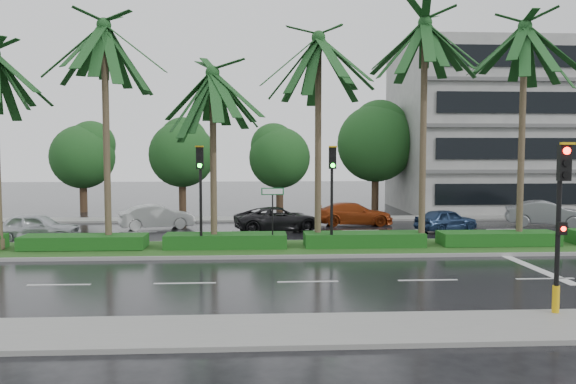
{
  "coord_description": "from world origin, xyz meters",
  "views": [
    {
      "loc": [
        -1.66,
        -23.06,
        4.22
      ],
      "look_at": [
        -0.29,
        1.5,
        2.5
      ],
      "focal_mm": 35.0,
      "sensor_mm": 36.0,
      "label": 1
    }
  ],
  "objects": [
    {
      "name": "signal_median_left",
      "position": [
        -4.0,
        0.3,
        3.0
      ],
      "size": [
        0.34,
        0.42,
        4.36
      ],
      "color": "black",
      "rests_on": "median"
    },
    {
      "name": "median",
      "position": [
        0.0,
        1.0,
        0.08
      ],
      "size": [
        36.0,
        4.0,
        0.15
      ],
      "color": "gray",
      "rests_on": "ground"
    },
    {
      "name": "signal_median_right",
      "position": [
        1.5,
        0.3,
        3.0
      ],
      "size": [
        0.34,
        0.42,
        4.36
      ],
      "color": "black",
      "rests_on": "median"
    },
    {
      "name": "car_red",
      "position": [
        4.0,
        9.27,
        0.65
      ],
      "size": [
        2.0,
        4.57,
        1.31
      ],
      "primitive_type": "imported",
      "rotation": [
        0.0,
        0.0,
        1.53
      ],
      "color": "#92330F",
      "rests_on": "ground"
    },
    {
      "name": "building",
      "position": [
        17.0,
        18.0,
        6.0
      ],
      "size": [
        16.0,
        10.0,
        12.0
      ],
      "primitive_type": "cube",
      "color": "gray",
      "rests_on": "ground"
    },
    {
      "name": "street_sign",
      "position": [
        -1.0,
        0.48,
        2.12
      ],
      "size": [
        0.95,
        0.09,
        2.6
      ],
      "color": "black",
      "rests_on": "median"
    },
    {
      "name": "car_darkgrey",
      "position": [
        -0.5,
        6.93,
        0.66
      ],
      "size": [
        3.19,
        5.09,
        1.31
      ],
      "primitive_type": "imported",
      "rotation": [
        0.0,
        0.0,
        1.8
      ],
      "color": "black",
      "rests_on": "ground"
    },
    {
      "name": "palm_row",
      "position": [
        -1.24,
        1.02,
        8.33
      ],
      "size": [
        26.3,
        4.2,
        10.39
      ],
      "color": "#443B27",
      "rests_on": "median"
    },
    {
      "name": "bg_trees",
      "position": [
        1.1,
        17.59,
        4.55
      ],
      "size": [
        32.56,
        5.61,
        8.1
      ],
      "color": "#342518",
      "rests_on": "ground"
    },
    {
      "name": "ground",
      "position": [
        0.0,
        0.0,
        0.0
      ],
      "size": [
        120.0,
        120.0,
        0.0
      ],
      "primitive_type": "plane",
      "color": "black",
      "rests_on": "ground"
    },
    {
      "name": "hedge",
      "position": [
        0.0,
        1.0,
        0.45
      ],
      "size": [
        35.2,
        1.4,
        0.6
      ],
      "color": "#144112",
      "rests_on": "median"
    },
    {
      "name": "car_blue",
      "position": [
        8.5,
        6.4,
        0.61
      ],
      "size": [
        2.8,
        3.84,
        1.22
      ],
      "primitive_type": "imported",
      "rotation": [
        0.0,
        0.0,
        2.0
      ],
      "color": "navy",
      "rests_on": "ground"
    },
    {
      "name": "car_white",
      "position": [
        -7.22,
        8.23,
        0.67
      ],
      "size": [
        2.65,
        4.31,
        1.34
      ],
      "primitive_type": "imported",
      "rotation": [
        0.0,
        0.0,
        1.9
      ],
      "color": "#B9B9B9",
      "rests_on": "ground"
    },
    {
      "name": "far_sidewalk",
      "position": [
        0.0,
        12.0,
        0.06
      ],
      "size": [
        40.0,
        2.0,
        0.12
      ],
      "primitive_type": "cube",
      "color": "gray",
      "rests_on": "ground"
    },
    {
      "name": "lane_markings",
      "position": [
        3.04,
        -0.43,
        0.01
      ],
      "size": [
        34.0,
        13.06,
        0.01
      ],
      "color": "silver",
      "rests_on": "ground"
    },
    {
      "name": "car_silver",
      "position": [
        -12.14,
        4.0,
        0.69
      ],
      "size": [
        1.8,
        4.09,
        1.37
      ],
      "primitive_type": "imported",
      "rotation": [
        0.0,
        0.0,
        1.62
      ],
      "color": "silver",
      "rests_on": "ground"
    },
    {
      "name": "signal_near",
      "position": [
        6.0,
        -9.39,
        2.5
      ],
      "size": [
        0.34,
        0.45,
        4.36
      ],
      "color": "black",
      "rests_on": "near_sidewalk"
    },
    {
      "name": "near_sidewalk",
      "position": [
        0.0,
        -10.2,
        0.06
      ],
      "size": [
        40.0,
        2.4,
        0.12
      ],
      "primitive_type": "cube",
      "color": "gray",
      "rests_on": "ground"
    },
    {
      "name": "car_grey",
      "position": [
        14.97,
        8.1,
        0.73
      ],
      "size": [
        2.93,
        4.67,
        1.45
      ],
      "primitive_type": "imported",
      "rotation": [
        0.0,
        0.0,
        1.23
      ],
      "color": "slate",
      "rests_on": "ground"
    }
  ]
}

